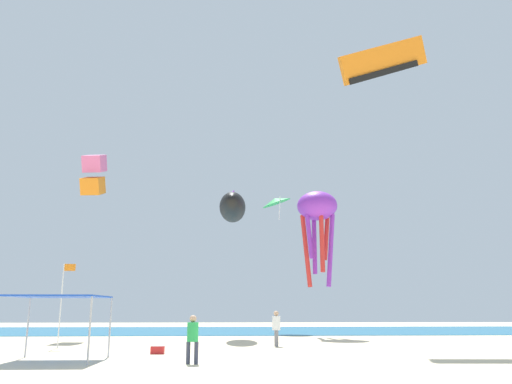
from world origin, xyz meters
name	(u,v)px	position (x,y,z in m)	size (l,w,h in m)	color
ground	(274,365)	(0.00, 0.00, -0.05)	(110.00, 110.00, 0.10)	beige
ocean_strip	(248,330)	(0.00, 27.67, 0.01)	(110.00, 18.28, 0.03)	#1E6B93
canopy_tent	(59,298)	(-8.03, 1.09, 2.25)	(3.32, 3.13, 2.36)	#B2B2B7
person_near_tent	(276,325)	(0.79, 8.09, 1.04)	(0.42, 0.47, 1.77)	slate
person_leftmost	(193,335)	(-2.88, -0.23, 0.97)	(0.43, 0.39, 1.66)	#33384C
banner_flag	(63,297)	(-9.92, 7.54, 2.43)	(0.61, 0.06, 4.09)	silver
cooler_box	(158,350)	(-4.65, 4.01, 0.18)	(0.57, 0.37, 0.35)	red
kite_octopus_purple	(317,211)	(4.60, 17.06, 8.75)	(4.05, 4.05, 6.81)	purple
kite_inflatable_black	(233,207)	(-1.49, 15.63, 8.66)	(2.28, 6.12, 2.47)	black
kite_delta_green	(276,201)	(2.24, 24.29, 10.98)	(3.05, 3.04, 2.46)	green
kite_box_pink	(94,175)	(-11.25, 16.35, 11.06)	(1.51, 1.78, 3.17)	pink
kite_parafoil_orange	(383,61)	(7.38, 8.69, 16.28)	(5.73, 1.61, 3.52)	orange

